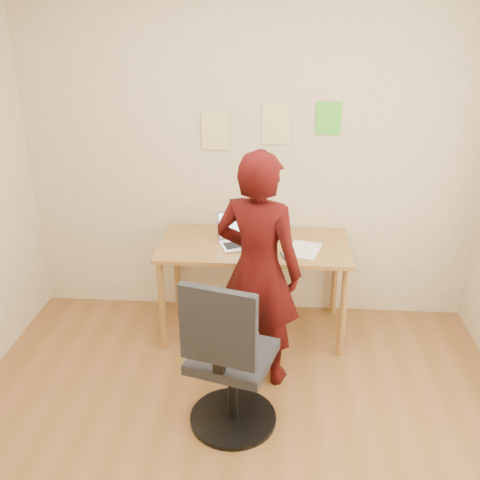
# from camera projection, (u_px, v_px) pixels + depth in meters

# --- Properties ---
(room) EXTENTS (3.58, 3.58, 2.78)m
(room) POSITION_uv_depth(u_px,v_px,m) (229.00, 241.00, 2.45)
(room) COLOR brown
(room) RESTS_ON ground
(desk) EXTENTS (1.40, 0.70, 0.74)m
(desk) POSITION_uv_depth(u_px,v_px,m) (254.00, 254.00, 3.99)
(desk) COLOR olive
(desk) RESTS_ON ground
(laptop) EXTENTS (0.39, 0.37, 0.23)m
(laptop) POSITION_uv_depth(u_px,v_px,m) (240.00, 237.00, 3.95)
(laptop) COLOR silver
(laptop) RESTS_ON desk
(paper_sheet) EXTENTS (0.28, 0.35, 0.00)m
(paper_sheet) POSITION_uv_depth(u_px,v_px,m) (304.00, 249.00, 3.85)
(paper_sheet) COLOR white
(paper_sheet) RESTS_ON desk
(phone) EXTENTS (0.10, 0.14, 0.01)m
(phone) POSITION_uv_depth(u_px,v_px,m) (287.00, 256.00, 3.74)
(phone) COLOR black
(phone) RESTS_ON desk
(wall_note_left) EXTENTS (0.21, 0.00, 0.30)m
(wall_note_left) POSITION_uv_depth(u_px,v_px,m) (215.00, 130.00, 4.00)
(wall_note_left) COLOR #DDC684
(wall_note_left) RESTS_ON room
(wall_note_mid) EXTENTS (0.21, 0.00, 0.30)m
(wall_note_mid) POSITION_uv_depth(u_px,v_px,m) (276.00, 124.00, 3.95)
(wall_note_mid) COLOR #DDC684
(wall_note_mid) RESTS_ON room
(wall_note_right) EXTENTS (0.18, 0.00, 0.24)m
(wall_note_right) POSITION_uv_depth(u_px,v_px,m) (329.00, 118.00, 3.91)
(wall_note_right) COLOR #4EC92D
(wall_note_right) RESTS_ON room
(office_chair) EXTENTS (0.56, 0.57, 1.02)m
(office_chair) POSITION_uv_depth(u_px,v_px,m) (229.00, 367.00, 3.07)
(office_chair) COLOR black
(office_chair) RESTS_ON ground
(person) EXTENTS (0.67, 0.55, 1.59)m
(person) POSITION_uv_depth(u_px,v_px,m) (258.00, 270.00, 3.42)
(person) COLOR #330706
(person) RESTS_ON ground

